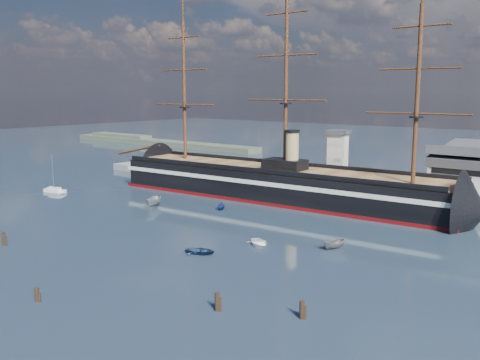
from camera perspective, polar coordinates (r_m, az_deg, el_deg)
The scene contains 15 objects.
ground at distance 114.38m, azimuth 0.95°, elevation -4.05°, with size 600.00×600.00×0.00m, color #263845.
quay at distance 139.48m, azimuth 13.35°, elevation -1.83°, with size 180.00×18.00×2.00m, color slate.
quay_tower at distance 138.39m, azimuth 10.35°, elevation 2.27°, with size 5.00×5.00×15.00m.
shoreline at distance 277.62m, azimuth -9.87°, elevation 4.12°, with size 120.00×10.00×4.00m.
warship at distance 134.04m, azimuth 3.46°, elevation -0.29°, with size 113.32×21.34×53.94m.
sailboat at distance 150.88m, azimuth -19.15°, elevation -1.01°, with size 6.70×3.36×10.29m.
motorboat_a at distance 126.41m, azimuth -9.20°, elevation -2.86°, with size 7.71×2.83×3.08m, color gray.
motorboat_b at distance 89.92m, azimuth -4.25°, elevation -7.86°, with size 3.18×1.27×1.48m, color navy.
motorboat_c at distance 93.55m, azimuth 9.97°, elevation -7.29°, with size 5.06×1.85×2.02m, color slate.
motorboat_d at distance 122.03m, azimuth -2.01°, elevation -3.19°, with size 5.67×2.46×2.08m, color navy.
motorboat_e at distance 94.14m, azimuth 2.06°, elevation -7.04°, with size 3.34×1.33×1.56m, color white.
piling_near_left at distance 102.90m, azimuth -23.87°, elevation -6.42°, with size 0.64×0.64×3.13m, color black.
piling_near_mid at distance 75.21m, azimuth -20.80°, elevation -12.01°, with size 0.64×0.64×2.57m, color black.
piling_near_right at distance 67.89m, azimuth -2.44°, elevation -13.75°, with size 0.64×0.64×3.06m, color black.
piling_far_right at distance 66.11m, azimuth 6.60°, elevation -14.47°, with size 0.64×0.64×2.94m, color black.
Camera 1 is at (68.00, -47.99, 26.79)m, focal length 40.00 mm.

